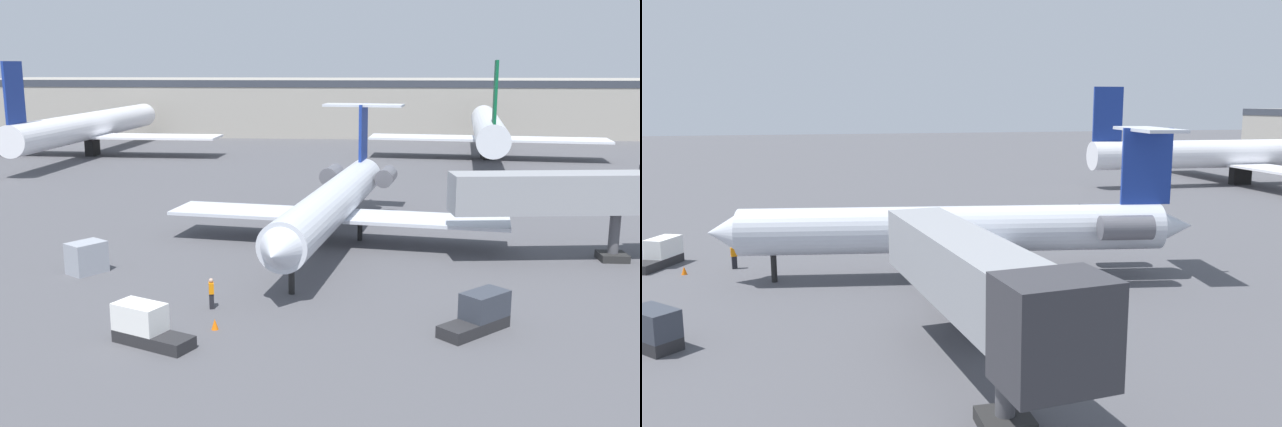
{
  "view_description": "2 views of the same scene",
  "coord_description": "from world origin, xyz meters",
  "views": [
    {
      "loc": [
        3.53,
        -49.75,
        12.89
      ],
      "look_at": [
        0.12,
        0.87,
        2.18
      ],
      "focal_mm": 39.92,
      "sensor_mm": 36.0,
      "label": 1
    },
    {
      "loc": [
        39.08,
        -8.83,
        10.97
      ],
      "look_at": [
        -0.6,
        0.93,
        3.86
      ],
      "focal_mm": 35.39,
      "sensor_mm": 36.0,
      "label": 2
    }
  ],
  "objects": [
    {
      "name": "jet_bridge",
      "position": [
        17.74,
        -2.87,
        4.53
      ],
      "size": [
        15.75,
        4.61,
        6.23
      ],
      "color": "gray",
      "rests_on": "ground_plane"
    },
    {
      "name": "baggage_tug_lead",
      "position": [
        9.15,
        -16.13,
        0.84
      ],
      "size": [
        3.87,
        3.76,
        1.9
      ],
      "color": "#262628",
      "rests_on": "ground_plane"
    },
    {
      "name": "baggage_tug_trailing",
      "position": [
        -6.74,
        -18.89,
        0.84
      ],
      "size": [
        4.21,
        2.99,
        1.9
      ],
      "color": "#262628",
      "rests_on": "ground_plane"
    },
    {
      "name": "ground_plane",
      "position": [
        0.0,
        0.0,
        -0.05
      ],
      "size": [
        400.0,
        400.0,
        0.1
      ],
      "primitive_type": "cube",
      "color": "#4C4C51"
    },
    {
      "name": "ground_crew_marshaller",
      "position": [
        -4.72,
        -13.9,
        0.86
      ],
      "size": [
        0.36,
        0.46,
        1.69
      ],
      "color": "black",
      "rests_on": "ground_plane"
    },
    {
      "name": "cargo_container_uld",
      "position": [
        -13.98,
        -7.81,
        0.99
      ],
      "size": [
        2.58,
        2.71,
        1.98
      ],
      "color": "#999EA8",
      "rests_on": "ground_plane"
    },
    {
      "name": "traffic_cone_near",
      "position": [
        -3.9,
        -16.93,
        0.28
      ],
      "size": [
        0.36,
        0.36,
        0.55
      ],
      "color": "orange",
      "rests_on": "ground_plane"
    },
    {
      "name": "parked_airliner_west_end",
      "position": [
        -35.79,
        48.94,
        4.18
      ],
      "size": [
        37.05,
        43.98,
        13.18
      ],
      "color": "white",
      "rests_on": "ground_plane"
    },
    {
      "name": "regional_jet",
      "position": [
        1.26,
        0.79,
        3.23
      ],
      "size": [
        25.06,
        30.66,
        9.49
      ],
      "color": "silver",
      "rests_on": "ground_plane"
    }
  ]
}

